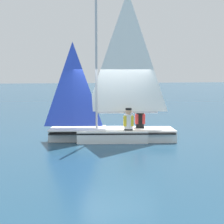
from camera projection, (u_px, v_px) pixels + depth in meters
name	position (u px, v px, depth m)	size (l,w,h in m)	color
ground_plane	(112.00, 140.00, 11.09)	(260.00, 260.00, 0.00)	navy
sailboat_main	(113.00, 119.00, 11.01)	(4.51, 2.84, 5.27)	white
sailor_helm	(128.00, 124.00, 10.76)	(0.41, 0.39, 1.16)	black
sailor_crew	(140.00, 122.00, 11.28)	(0.41, 0.39, 1.16)	black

